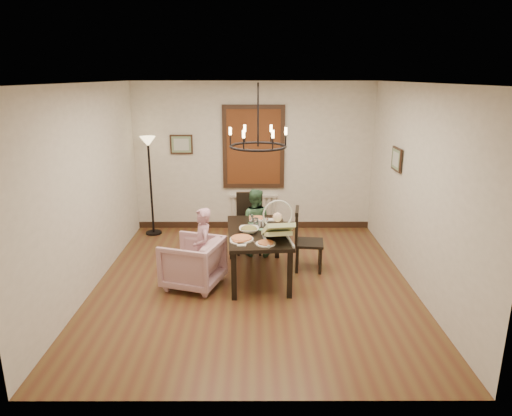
{
  "coord_description": "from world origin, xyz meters",
  "views": [
    {
      "loc": [
        0.03,
        -6.04,
        2.89
      ],
      "look_at": [
        0.04,
        0.27,
        1.05
      ],
      "focal_mm": 32.0,
      "sensor_mm": 36.0,
      "label": 1
    }
  ],
  "objects_px": {
    "dining_table": "(258,236)",
    "drinking_glass": "(256,223)",
    "armchair": "(193,263)",
    "chair_right": "(309,239)",
    "seated_man": "(254,228)",
    "floor_lamp": "(151,187)",
    "elderly_woman": "(203,255)",
    "chair_far": "(249,224)",
    "baby_bouncer": "(278,227)"
  },
  "relations": [
    {
      "from": "chair_right",
      "to": "elderly_woman",
      "type": "distance_m",
      "value": 1.67
    },
    {
      "from": "drinking_glass",
      "to": "floor_lamp",
      "type": "relative_size",
      "value": 0.09
    },
    {
      "from": "chair_far",
      "to": "floor_lamp",
      "type": "distance_m",
      "value": 2.09
    },
    {
      "from": "drinking_glass",
      "to": "floor_lamp",
      "type": "bearing_deg",
      "value": 137.43
    },
    {
      "from": "seated_man",
      "to": "baby_bouncer",
      "type": "xyz_separation_m",
      "value": [
        0.32,
        -1.3,
        0.45
      ]
    },
    {
      "from": "dining_table",
      "to": "drinking_glass",
      "type": "xyz_separation_m",
      "value": [
        -0.03,
        0.15,
        0.16
      ]
    },
    {
      "from": "elderly_woman",
      "to": "chair_far",
      "type": "bearing_deg",
      "value": 137.49
    },
    {
      "from": "armchair",
      "to": "drinking_glass",
      "type": "relative_size",
      "value": 5.02
    },
    {
      "from": "drinking_glass",
      "to": "floor_lamp",
      "type": "xyz_separation_m",
      "value": [
        -1.94,
        1.78,
        0.1
      ]
    },
    {
      "from": "seated_man",
      "to": "drinking_glass",
      "type": "bearing_deg",
      "value": 98.8
    },
    {
      "from": "chair_right",
      "to": "drinking_glass",
      "type": "xyz_separation_m",
      "value": [
        -0.82,
        -0.12,
        0.31
      ]
    },
    {
      "from": "floor_lamp",
      "to": "elderly_woman",
      "type": "bearing_deg",
      "value": -62.02
    },
    {
      "from": "chair_far",
      "to": "elderly_woman",
      "type": "bearing_deg",
      "value": -115.57
    },
    {
      "from": "floor_lamp",
      "to": "baby_bouncer",
      "type": "bearing_deg",
      "value": -46.51
    },
    {
      "from": "armchair",
      "to": "elderly_woman",
      "type": "distance_m",
      "value": 0.2
    },
    {
      "from": "chair_far",
      "to": "baby_bouncer",
      "type": "relative_size",
      "value": 1.67
    },
    {
      "from": "chair_far",
      "to": "armchair",
      "type": "distance_m",
      "value": 1.53
    },
    {
      "from": "seated_man",
      "to": "baby_bouncer",
      "type": "relative_size",
      "value": 1.56
    },
    {
      "from": "seated_man",
      "to": "baby_bouncer",
      "type": "bearing_deg",
      "value": 110.82
    },
    {
      "from": "drinking_glass",
      "to": "baby_bouncer",
      "type": "bearing_deg",
      "value": -62.7
    },
    {
      "from": "seated_man",
      "to": "drinking_glass",
      "type": "xyz_separation_m",
      "value": [
        0.02,
        -0.72,
        0.33
      ]
    },
    {
      "from": "seated_man",
      "to": "chair_right",
      "type": "bearing_deg",
      "value": 151.51
    },
    {
      "from": "dining_table",
      "to": "floor_lamp",
      "type": "bearing_deg",
      "value": 131.53
    },
    {
      "from": "elderly_woman",
      "to": "drinking_glass",
      "type": "xyz_separation_m",
      "value": [
        0.74,
        0.48,
        0.32
      ]
    },
    {
      "from": "chair_far",
      "to": "elderly_woman",
      "type": "distance_m",
      "value": 1.48
    },
    {
      "from": "seated_man",
      "to": "chair_far",
      "type": "bearing_deg",
      "value": -51.44
    },
    {
      "from": "chair_far",
      "to": "floor_lamp",
      "type": "relative_size",
      "value": 0.56
    },
    {
      "from": "chair_right",
      "to": "elderly_woman",
      "type": "height_order",
      "value": "chair_right"
    },
    {
      "from": "chair_far",
      "to": "floor_lamp",
      "type": "xyz_separation_m",
      "value": [
        -1.83,
        0.93,
        0.4
      ]
    },
    {
      "from": "armchair",
      "to": "seated_man",
      "type": "height_order",
      "value": "seated_man"
    },
    {
      "from": "dining_table",
      "to": "drinking_glass",
      "type": "height_order",
      "value": "drinking_glass"
    },
    {
      "from": "chair_far",
      "to": "drinking_glass",
      "type": "relative_size",
      "value": 6.56
    },
    {
      "from": "floor_lamp",
      "to": "chair_far",
      "type": "bearing_deg",
      "value": -26.85
    },
    {
      "from": "elderly_woman",
      "to": "floor_lamp",
      "type": "bearing_deg",
      "value": -169.24
    },
    {
      "from": "chair_far",
      "to": "drinking_glass",
      "type": "distance_m",
      "value": 0.91
    },
    {
      "from": "chair_right",
      "to": "elderly_woman",
      "type": "bearing_deg",
      "value": 117.81
    },
    {
      "from": "chair_right",
      "to": "floor_lamp",
      "type": "bearing_deg",
      "value": 65.52
    },
    {
      "from": "elderly_woman",
      "to": "seated_man",
      "type": "relative_size",
      "value": 1.02
    },
    {
      "from": "chair_far",
      "to": "floor_lamp",
      "type": "bearing_deg",
      "value": 152.86
    },
    {
      "from": "drinking_glass",
      "to": "floor_lamp",
      "type": "distance_m",
      "value": 2.63
    },
    {
      "from": "chair_right",
      "to": "armchair",
      "type": "distance_m",
      "value": 1.8
    },
    {
      "from": "dining_table",
      "to": "armchair",
      "type": "xyz_separation_m",
      "value": [
        -0.92,
        -0.3,
        -0.29
      ]
    },
    {
      "from": "chair_right",
      "to": "seated_man",
      "type": "height_order",
      "value": "chair_right"
    },
    {
      "from": "seated_man",
      "to": "elderly_woman",
      "type": "bearing_deg",
      "value": 66.15
    },
    {
      "from": "chair_far",
      "to": "floor_lamp",
      "type": "height_order",
      "value": "floor_lamp"
    },
    {
      "from": "dining_table",
      "to": "chair_far",
      "type": "distance_m",
      "value": 1.02
    },
    {
      "from": "elderly_woman",
      "to": "armchair",
      "type": "bearing_deg",
      "value": -119.37
    },
    {
      "from": "elderly_woman",
      "to": "drinking_glass",
      "type": "relative_size",
      "value": 6.25
    },
    {
      "from": "dining_table",
      "to": "chair_right",
      "type": "bearing_deg",
      "value": 14.79
    },
    {
      "from": "elderly_woman",
      "to": "baby_bouncer",
      "type": "bearing_deg",
      "value": 67.49
    }
  ]
}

